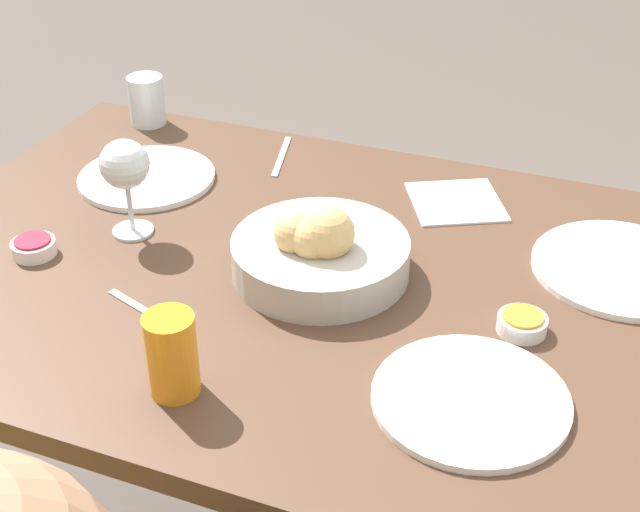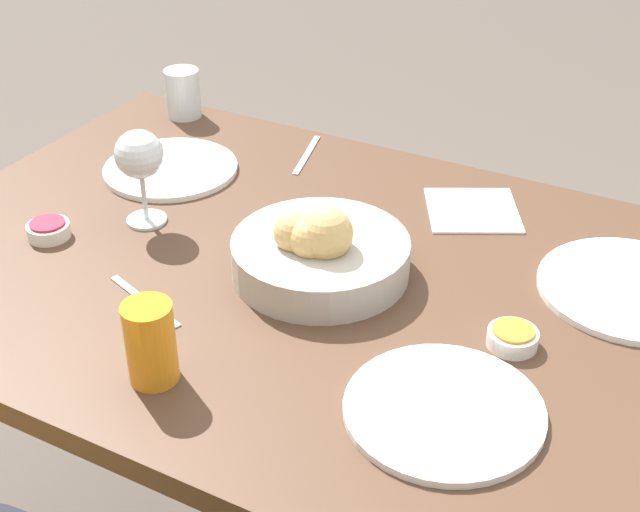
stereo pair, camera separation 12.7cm
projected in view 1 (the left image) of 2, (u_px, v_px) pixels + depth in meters
The scene contains 13 objects.
dining_table at pixel (345, 334), 1.33m from camera, with size 1.38×0.85×0.75m.
bread_basket at pixel (319, 253), 1.27m from camera, with size 0.26×0.26×0.12m.
plate_near_left at pixel (622, 268), 1.29m from camera, with size 0.26×0.26×0.01m.
plate_near_right at pixel (147, 177), 1.53m from camera, with size 0.23×0.23×0.01m.
plate_far_center at pixel (471, 399), 1.06m from camera, with size 0.24×0.24×0.01m.
juice_glass at pixel (172, 355), 1.05m from camera, with size 0.06×0.06×0.11m.
water_tumbler at pixel (147, 100), 1.71m from camera, with size 0.07×0.07×0.09m.
wine_glass at pixel (124, 169), 1.33m from camera, with size 0.08×0.08×0.16m.
jam_bowl_berry at pixel (34, 247), 1.33m from camera, with size 0.07×0.07×0.03m.
jam_bowl_honey at pixel (522, 323), 1.17m from camera, with size 0.07×0.07×0.03m.
fork_silver at pixel (148, 313), 1.21m from camera, with size 0.16×0.06×0.00m.
knife_silver at pixel (282, 156), 1.61m from camera, with size 0.05×0.16×0.00m.
napkin at pixel (456, 202), 1.47m from camera, with size 0.19×0.19×0.00m.
Camera 1 is at (-0.35, 1.00, 1.47)m, focal length 50.00 mm.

